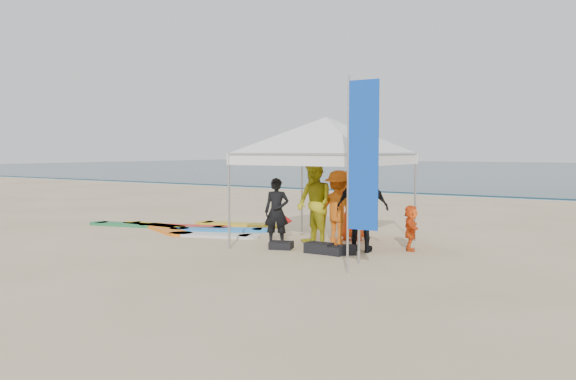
# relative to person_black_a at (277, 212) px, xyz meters

# --- Properties ---
(ground) EXTENTS (120.00, 120.00, 0.00)m
(ground) POSITION_rel_person_black_a_xyz_m (0.05, -1.47, -0.78)
(ground) COLOR beige
(ground) RESTS_ON ground
(ocean) EXTENTS (160.00, 84.00, 0.08)m
(ocean) POSITION_rel_person_black_a_xyz_m (0.05, 58.53, -0.74)
(ocean) COLOR #0C2633
(ocean) RESTS_ON ground
(shoreline_foam) EXTENTS (160.00, 1.20, 0.01)m
(shoreline_foam) POSITION_rel_person_black_a_xyz_m (0.05, 16.73, -0.78)
(shoreline_foam) COLOR silver
(shoreline_foam) RESTS_ON ground
(person_black_a) EXTENTS (0.67, 0.57, 1.56)m
(person_black_a) POSITION_rel_person_black_a_xyz_m (0.00, 0.00, 0.00)
(person_black_a) COLOR black
(person_black_a) RESTS_ON ground
(person_yellow) EXTENTS (1.18, 1.09, 1.94)m
(person_yellow) POSITION_rel_person_black_a_xyz_m (0.76, 0.43, 0.19)
(person_yellow) COLOR gold
(person_yellow) RESTS_ON ground
(person_orange_a) EXTENTS (1.25, 0.90, 1.74)m
(person_orange_a) POSITION_rel_person_black_a_xyz_m (1.30, 0.62, 0.09)
(person_orange_a) COLOR #D45C12
(person_orange_a) RESTS_ON ground
(person_black_b) EXTENTS (1.20, 0.68, 1.93)m
(person_black_b) POSITION_rel_person_black_a_xyz_m (2.06, 0.22, 0.19)
(person_black_b) COLOR black
(person_black_b) RESTS_ON ground
(person_orange_b) EXTENTS (1.01, 0.85, 1.76)m
(person_orange_b) POSITION_rel_person_black_a_xyz_m (1.17, 1.61, 0.10)
(person_orange_b) COLOR #EC4414
(person_orange_b) RESTS_ON ground
(person_seated) EXTENTS (0.61, 0.97, 1.00)m
(person_seated) POSITION_rel_person_black_a_xyz_m (2.89, 0.96, -0.28)
(person_seated) COLOR #FD5716
(person_seated) RESTS_ON ground
(canopy_tent) EXTENTS (4.49, 4.49, 3.39)m
(canopy_tent) POSITION_rel_person_black_a_xyz_m (0.95, 0.62, 2.17)
(canopy_tent) COLOR #A5A5A8
(canopy_tent) RESTS_ON ground
(feather_flag) EXTENTS (0.59, 0.04, 3.51)m
(feather_flag) POSITION_rel_person_black_a_xyz_m (2.98, -1.84, 1.29)
(feather_flag) COLOR #A5A5A8
(feather_flag) RESTS_ON ground
(marker_pennant) EXTENTS (0.28, 0.28, 0.64)m
(marker_pennant) POSITION_rel_person_black_a_xyz_m (-0.09, 0.61, -0.28)
(marker_pennant) COLOR #A5A5A8
(marker_pennant) RESTS_ON ground
(gear_pile) EXTENTS (2.08, 0.63, 0.22)m
(gear_pile) POSITION_rel_person_black_a_xyz_m (1.24, -0.36, -0.68)
(gear_pile) COLOR black
(gear_pile) RESTS_ON ground
(surfboard_spread) EXTENTS (5.48, 3.12, 0.07)m
(surfboard_spread) POSITION_rel_person_black_a_xyz_m (-3.56, 0.92, -0.74)
(surfboard_spread) COLOR gold
(surfboard_spread) RESTS_ON ground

